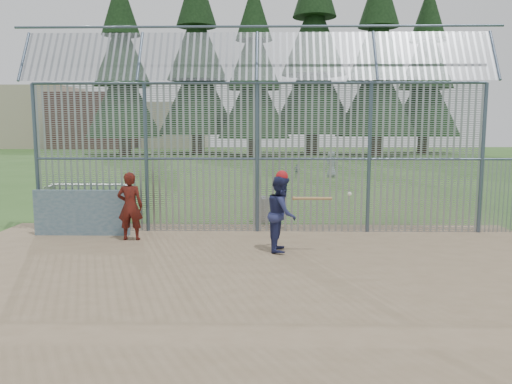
{
  "coord_description": "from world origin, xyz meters",
  "views": [
    {
      "loc": [
        0.26,
        -9.89,
        2.87
      ],
      "look_at": [
        0.0,
        2.0,
        1.3
      ],
      "focal_mm": 35.0,
      "sensor_mm": 36.0,
      "label": 1
    }
  ],
  "objects_px": {
    "dugout_wall": "(82,213)",
    "onlooker": "(130,206)",
    "trash_can": "(263,210)",
    "bleacher": "(88,194)",
    "batter": "(282,213)"
  },
  "relations": [
    {
      "from": "batter",
      "to": "trash_can",
      "type": "distance_m",
      "value": 3.59
    },
    {
      "from": "batter",
      "to": "bleacher",
      "type": "distance_m",
      "value": 9.68
    },
    {
      "from": "dugout_wall",
      "to": "bleacher",
      "type": "distance_m",
      "value": 5.5
    },
    {
      "from": "bleacher",
      "to": "onlooker",
      "type": "bearing_deg",
      "value": -61.21
    },
    {
      "from": "onlooker",
      "to": "batter",
      "type": "bearing_deg",
      "value": 161.59
    },
    {
      "from": "dugout_wall",
      "to": "batter",
      "type": "height_order",
      "value": "batter"
    },
    {
      "from": "batter",
      "to": "onlooker",
      "type": "bearing_deg",
      "value": 78.41
    },
    {
      "from": "dugout_wall",
      "to": "onlooker",
      "type": "height_order",
      "value": "onlooker"
    },
    {
      "from": "onlooker",
      "to": "trash_can",
      "type": "distance_m",
      "value": 4.2
    },
    {
      "from": "onlooker",
      "to": "bleacher",
      "type": "relative_size",
      "value": 0.57
    },
    {
      "from": "trash_can",
      "to": "bleacher",
      "type": "distance_m",
      "value": 7.23
    },
    {
      "from": "batter",
      "to": "bleacher",
      "type": "bearing_deg",
      "value": 49.31
    },
    {
      "from": "batter",
      "to": "trash_can",
      "type": "relative_size",
      "value": 2.12
    },
    {
      "from": "dugout_wall",
      "to": "onlooker",
      "type": "distance_m",
      "value": 1.54
    },
    {
      "from": "onlooker",
      "to": "dugout_wall",
      "type": "bearing_deg",
      "value": -22.93
    }
  ]
}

